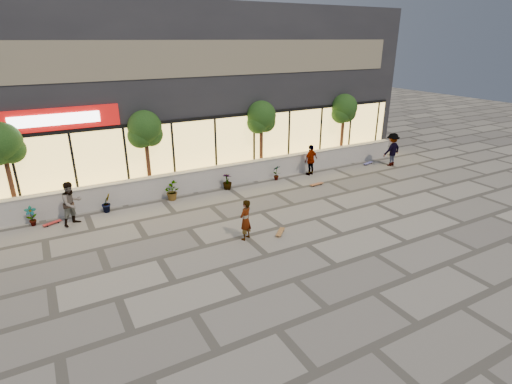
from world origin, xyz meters
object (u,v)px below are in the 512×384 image
tree_midwest (145,131)px  skateboard_right_far (368,163)px  tree_mideast (261,119)px  skater_left (72,203)px  skateboard_left (52,223)px  tree_east (344,110)px  tree_west (2,146)px  skateboard_center (280,232)px  skateboard_right_near (317,184)px  skater_right_near (311,160)px  skater_right_far (392,150)px  skater_center (246,220)px

tree_midwest → skateboard_right_far: tree_midwest is taller
tree_mideast → skater_left: bearing=-168.9°
skateboard_left → tree_east: bearing=-17.2°
tree_west → tree_midwest: bearing=0.0°
skateboard_center → skateboard_right_far: size_ratio=0.82×
skater_left → skateboard_right_far: (15.88, 0.37, -0.80)m
tree_west → skateboard_right_near: (13.03, -2.93, -2.91)m
tree_midwest → tree_east: 11.50m
skater_right_near → tree_east: bearing=-171.1°
skater_right_far → skateboard_left: 17.68m
tree_midwest → skateboard_right_far: 12.76m
tree_midwest → skater_right_near: 8.64m
skateboard_center → skateboard_left: 9.00m
tree_west → tree_mideast: same height
tree_midwest → skater_right_far: 13.65m
skater_right_far → skateboard_left: skater_right_far is taller
tree_midwest → skateboard_left: (-4.34, -1.50, -2.92)m
skater_right_far → skateboard_right_far: size_ratio=2.30×
tree_mideast → skater_center: size_ratio=2.56×
tree_midwest → skateboard_left: size_ratio=5.46×
tree_midwest → skater_left: (-3.54, -1.87, -2.11)m
skater_center → skateboard_right_near: 6.67m
skater_right_near → skateboard_right_near: 1.85m
skater_right_far → tree_east: bearing=-57.0°
skater_right_near → skater_center: bearing=22.5°
tree_west → skateboard_left: tree_west is taller
tree_mideast → skateboard_left: bearing=-171.7°
tree_mideast → skateboard_right_near: 4.40m
tree_midwest → tree_west: bearing=180.0°
skater_right_far → skater_right_near: bearing=-15.2°
tree_east → skater_right_far: bearing=-51.6°
tree_west → skater_center: 9.86m
skateboard_right_far → skater_right_far: bearing=-54.1°
tree_midwest → skater_center: (1.79, -6.26, -2.22)m
skater_right_near → skater_right_far: (5.05, -0.87, 0.12)m
tree_midwest → skateboard_center: 7.80m
tree_east → skater_center: size_ratio=2.56×
tree_west → tree_east: (17.00, 0.00, 0.00)m
skateboard_right_near → skateboard_right_far: bearing=12.5°
skater_right_near → skateboard_right_near: size_ratio=2.09×
tree_west → tree_mideast: 11.50m
skater_left → skateboard_left: skater_left is taller
tree_west → tree_midwest: (5.50, 0.00, 0.00)m
tree_east → skateboard_right_far: tree_east is taller
skater_right_near → skateboard_left: skater_right_near is taller
tree_mideast → tree_east: 5.50m
tree_east → skater_left: bearing=-172.9°
skateboard_left → tree_midwest: bearing=-3.5°
tree_mideast → skater_left: tree_mideast is taller
skater_center → skateboard_right_near: (5.74, 3.33, -0.69)m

